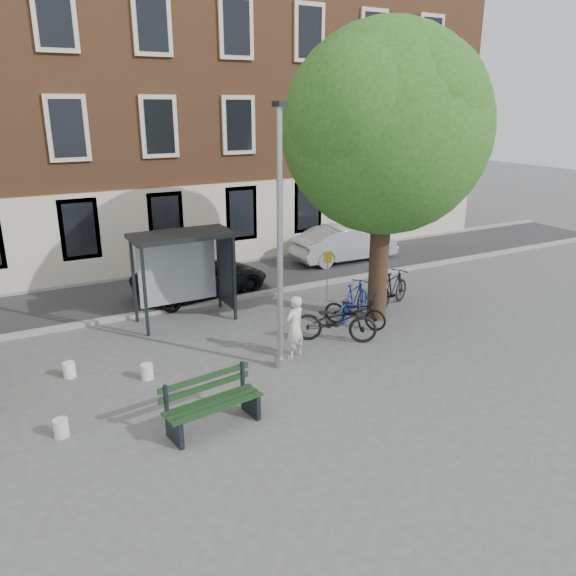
% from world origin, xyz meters
% --- Properties ---
extents(ground, '(90.00, 90.00, 0.00)m').
position_xyz_m(ground, '(0.00, 0.00, 0.00)').
color(ground, '#4C4C4F').
rests_on(ground, ground).
extents(road, '(40.00, 4.00, 0.01)m').
position_xyz_m(road, '(0.00, 7.00, 0.01)').
color(road, '#28282B').
rests_on(road, ground).
extents(curb_near, '(40.00, 0.25, 0.12)m').
position_xyz_m(curb_near, '(0.00, 5.00, 0.06)').
color(curb_near, gray).
rests_on(curb_near, ground).
extents(curb_far, '(40.00, 0.25, 0.12)m').
position_xyz_m(curb_far, '(0.00, 9.00, 0.06)').
color(curb_far, gray).
rests_on(curb_far, ground).
extents(building_row, '(30.00, 8.00, 14.00)m').
position_xyz_m(building_row, '(0.00, 13.00, 7.00)').
color(building_row, brown).
rests_on(building_row, ground).
extents(lamppost, '(0.28, 0.35, 6.11)m').
position_xyz_m(lamppost, '(0.00, 0.00, 2.78)').
color(lamppost, '#9EA0A3').
rests_on(lamppost, ground).
extents(tree_right, '(5.76, 5.60, 8.20)m').
position_xyz_m(tree_right, '(4.01, 1.38, 5.62)').
color(tree_right, black).
rests_on(tree_right, ground).
extents(bus_shelter, '(2.85, 1.45, 2.62)m').
position_xyz_m(bus_shelter, '(-0.61, 4.11, 1.92)').
color(bus_shelter, '#1E2328').
rests_on(bus_shelter, ground).
extents(painter, '(0.68, 0.55, 1.60)m').
position_xyz_m(painter, '(0.58, 0.34, 0.80)').
color(painter, silver).
rests_on(painter, ground).
extents(bench, '(2.04, 0.90, 1.01)m').
position_xyz_m(bench, '(-2.41, -1.71, 0.47)').
color(bench, '#1E2328').
rests_on(bench, ground).
extents(bike_a, '(2.24, 1.89, 1.15)m').
position_xyz_m(bike_a, '(2.00, 0.66, 0.58)').
color(bike_a, black).
rests_on(bike_a, ground).
extents(bike_b, '(1.88, 1.39, 1.12)m').
position_xyz_m(bike_b, '(3.45, 1.86, 0.56)').
color(bike_b, navy).
rests_on(bike_b, ground).
extents(bike_c, '(1.57, 1.89, 0.97)m').
position_xyz_m(bike_c, '(3.06, 1.25, 0.49)').
color(bike_c, black).
rests_on(bike_c, ground).
extents(bike_d, '(1.98, 1.31, 1.16)m').
position_xyz_m(bike_d, '(5.06, 2.07, 0.58)').
color(bike_d, black).
rests_on(bike_d, ground).
extents(car_dark, '(4.70, 2.65, 1.24)m').
position_xyz_m(car_dark, '(0.24, 6.00, 0.62)').
color(car_dark, black).
rests_on(car_dark, ground).
extents(car_silver, '(4.35, 1.54, 1.43)m').
position_xyz_m(car_silver, '(6.78, 7.29, 0.71)').
color(car_silver, '#9D9FA4').
rests_on(car_silver, ground).
extents(bucket_a, '(0.34, 0.34, 0.36)m').
position_xyz_m(bucket_a, '(-5.07, -0.65, 0.18)').
color(bucket_a, silver).
rests_on(bucket_a, ground).
extents(bucket_b, '(0.36, 0.36, 0.36)m').
position_xyz_m(bucket_b, '(-3.00, 0.91, 0.18)').
color(bucket_b, silver).
rests_on(bucket_b, ground).
extents(bucket_c, '(0.37, 0.37, 0.36)m').
position_xyz_m(bucket_c, '(-4.56, 1.86, 0.18)').
color(bucket_c, white).
rests_on(bucket_c, ground).
extents(notice_sign, '(0.28, 0.08, 1.64)m').
position_xyz_m(notice_sign, '(3.54, 3.50, 1.14)').
color(notice_sign, '#9EA0A3').
rests_on(notice_sign, ground).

